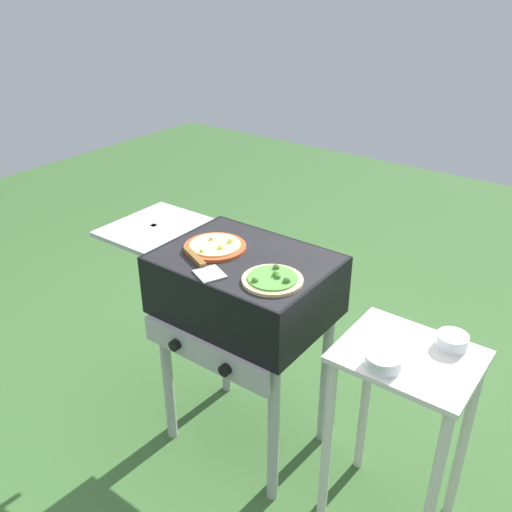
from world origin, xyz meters
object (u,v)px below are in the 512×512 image
grill (242,290)px  pizza_cheese (215,246)px  topping_bowl_near (452,341)px  prep_table (401,406)px  topping_bowl_far (383,361)px  pizza_veggie (273,279)px  spatula (201,264)px

grill → pizza_cheese: (-0.12, -0.01, 0.15)m
grill → topping_bowl_near: grill is taller
prep_table → topping_bowl_near: topping_bowl_near is taller
grill → prep_table: grill is taller
pizza_cheese → topping_bowl_far: 0.77m
grill → pizza_veggie: (0.20, -0.08, 0.15)m
prep_table → grill: bearing=-179.6°
grill → spatula: bearing=-116.9°
pizza_cheese → spatula: pizza_cheese is taller
grill → spatula: 0.22m
pizza_cheese → grill: bearing=3.2°
spatula → topping_bowl_near: (0.84, 0.27, -0.13)m
spatula → topping_bowl_far: size_ratio=2.24×
grill → topping_bowl_far: 0.64m
pizza_veggie → spatula: size_ratio=0.81×
grill → topping_bowl_near: 0.78m
grill → topping_bowl_far: grill is taller
prep_table → pizza_veggie: bearing=-169.6°
topping_bowl_near → topping_bowl_far: same height
spatula → prep_table: (0.75, 0.15, -0.37)m
grill → topping_bowl_far: (0.63, -0.11, 0.02)m
grill → prep_table: (0.67, 0.00, -0.22)m
topping_bowl_near → topping_bowl_far: 0.26m
pizza_veggie → prep_table: bearing=10.4°
prep_table → topping_bowl_far: size_ratio=6.51×
spatula → topping_bowl_far: bearing=3.2°
pizza_veggie → topping_bowl_far: 0.45m
prep_table → pizza_cheese: bearing=-179.2°
pizza_cheese → spatula: 0.15m
spatula → topping_bowl_far: 0.72m
topping_bowl_near → pizza_veggie: bearing=-160.1°
pizza_veggie → prep_table: (0.47, 0.09, -0.37)m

